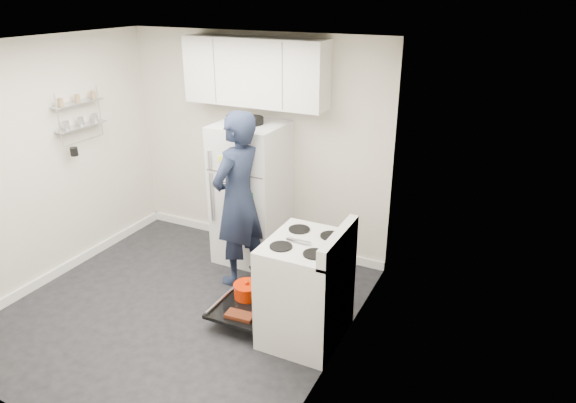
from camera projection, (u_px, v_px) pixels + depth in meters
The scene contains 7 objects.
room at pixel (169, 193), 4.62m from camera, with size 3.21×3.21×2.51m.
electric_range at pixel (305, 290), 4.49m from camera, with size 0.66×0.76×1.10m.
open_oven_door at pixel (247, 299), 4.87m from camera, with size 0.55×0.70×0.21m.
refrigerator at pixel (252, 193), 5.74m from camera, with size 0.72×0.74×1.66m.
upper_cabinets at pixel (255, 72), 5.39m from camera, with size 1.60×0.33×0.70m, color silver.
wall_shelf_rack at pixel (79, 115), 5.42m from camera, with size 0.14×0.60×0.61m.
person at pixel (238, 200), 5.23m from camera, with size 0.67×0.44×1.84m, color #192138.
Camera 1 is at (2.81, -3.37, 2.92)m, focal length 32.00 mm.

